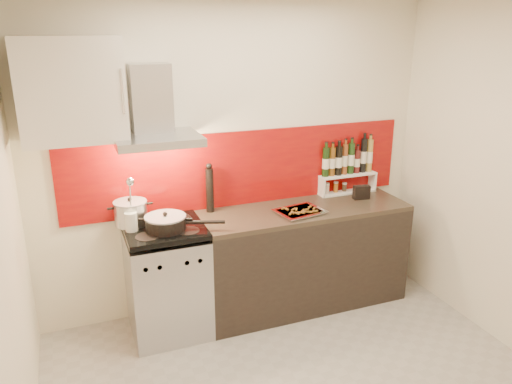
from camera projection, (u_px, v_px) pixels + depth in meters
name	position (u px, v px, depth m)	size (l,w,h in m)	color
back_wall	(237.00, 159.00, 4.20)	(3.40, 0.02, 2.60)	silver
backsplash	(243.00, 168.00, 4.23)	(3.00, 0.02, 0.64)	maroon
range_stove	(167.00, 281.00, 3.96)	(0.60, 0.60, 0.91)	#B7B7BA
counter	(303.00, 256.00, 4.38)	(1.80, 0.60, 0.90)	black
range_hood	(154.00, 115.00, 3.68)	(0.62, 0.50, 0.61)	#B7B7BA
upper_cabinet	(71.00, 90.00, 3.41)	(0.70, 0.35, 0.72)	beige
stock_pot	(131.00, 213.00, 3.84)	(0.26, 0.26, 0.22)	#B7B7BA
saute_pan	(166.00, 223.00, 3.75)	(0.58, 0.32, 0.14)	black
utensil_jar	(131.00, 216.00, 3.69)	(0.09, 0.14, 0.44)	silver
pepper_mill	(210.00, 188.00, 4.09)	(0.07, 0.07, 0.42)	black
step_shelf	(347.00, 167.00, 4.55)	(0.56, 0.15, 0.50)	white
caddy_box	(361.00, 192.00, 4.44)	(0.15, 0.06, 0.12)	black
baking_tray	(300.00, 211.00, 4.11)	(0.42, 0.35, 0.03)	silver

